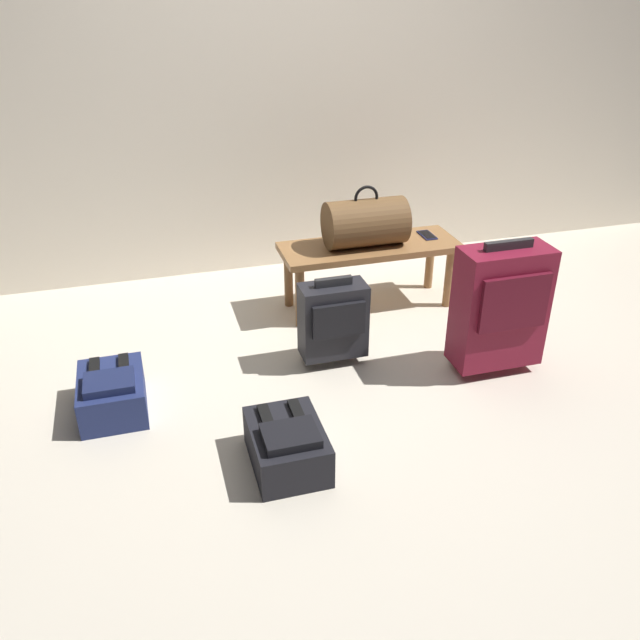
{
  "coord_description": "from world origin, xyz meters",
  "views": [
    {
      "loc": [
        -0.88,
        -2.38,
        1.75
      ],
      "look_at": [
        -0.12,
        0.28,
        0.25
      ],
      "focal_mm": 36.87,
      "sensor_mm": 36.0,
      "label": 1
    }
  ],
  "objects_px": {
    "cell_phone": "(427,235)",
    "bench": "(370,254)",
    "duffel_bag_brown": "(365,222)",
    "suitcase_upright_burgundy": "(500,306)",
    "backpack_dark": "(287,445)",
    "suitcase_small_charcoal": "(333,320)",
    "backpack_navy": "(112,393)"
  },
  "relations": [
    {
      "from": "cell_phone",
      "to": "bench",
      "type": "bearing_deg",
      "value": -174.87
    },
    {
      "from": "cell_phone",
      "to": "backpack_dark",
      "type": "xyz_separation_m",
      "value": [
        -1.13,
        -1.25,
        -0.29
      ]
    },
    {
      "from": "cell_phone",
      "to": "backpack_dark",
      "type": "bearing_deg",
      "value": -132.24
    },
    {
      "from": "duffel_bag_brown",
      "to": "cell_phone",
      "type": "distance_m",
      "value": 0.41
    },
    {
      "from": "backpack_navy",
      "to": "suitcase_small_charcoal",
      "type": "bearing_deg",
      "value": 6.43
    },
    {
      "from": "suitcase_small_charcoal",
      "to": "backpack_navy",
      "type": "relative_size",
      "value": 1.21
    },
    {
      "from": "suitcase_upright_burgundy",
      "to": "suitcase_small_charcoal",
      "type": "bearing_deg",
      "value": 159.33
    },
    {
      "from": "suitcase_small_charcoal",
      "to": "backpack_dark",
      "type": "distance_m",
      "value": 0.8
    },
    {
      "from": "bench",
      "to": "backpack_dark",
      "type": "height_order",
      "value": "bench"
    },
    {
      "from": "bench",
      "to": "suitcase_small_charcoal",
      "type": "relative_size",
      "value": 2.17
    },
    {
      "from": "duffel_bag_brown",
      "to": "cell_phone",
      "type": "bearing_deg",
      "value": 4.72
    },
    {
      "from": "cell_phone",
      "to": "suitcase_small_charcoal",
      "type": "distance_m",
      "value": 0.94
    },
    {
      "from": "bench",
      "to": "duffel_bag_brown",
      "type": "height_order",
      "value": "duffel_bag_brown"
    },
    {
      "from": "duffel_bag_brown",
      "to": "backpack_navy",
      "type": "height_order",
      "value": "duffel_bag_brown"
    },
    {
      "from": "suitcase_upright_burgundy",
      "to": "backpack_dark",
      "type": "distance_m",
      "value": 1.23
    },
    {
      "from": "cell_phone",
      "to": "backpack_navy",
      "type": "distance_m",
      "value": 1.94
    },
    {
      "from": "suitcase_upright_burgundy",
      "to": "cell_phone",
      "type": "bearing_deg",
      "value": 89.63
    },
    {
      "from": "bench",
      "to": "cell_phone",
      "type": "relative_size",
      "value": 6.94
    },
    {
      "from": "bench",
      "to": "suitcase_small_charcoal",
      "type": "xyz_separation_m",
      "value": [
        -0.38,
        -0.54,
        -0.08
      ]
    },
    {
      "from": "bench",
      "to": "suitcase_upright_burgundy",
      "type": "relative_size",
      "value": 1.49
    },
    {
      "from": "suitcase_small_charcoal",
      "to": "suitcase_upright_burgundy",
      "type": "bearing_deg",
      "value": -20.67
    },
    {
      "from": "backpack_navy",
      "to": "bench",
      "type": "bearing_deg",
      "value": 24.63
    },
    {
      "from": "bench",
      "to": "suitcase_upright_burgundy",
      "type": "distance_m",
      "value": 0.89
    },
    {
      "from": "duffel_bag_brown",
      "to": "suitcase_small_charcoal",
      "type": "bearing_deg",
      "value": -122.82
    },
    {
      "from": "duffel_bag_brown",
      "to": "suitcase_upright_burgundy",
      "type": "bearing_deg",
      "value": -64.66
    },
    {
      "from": "duffel_bag_brown",
      "to": "backpack_dark",
      "type": "relative_size",
      "value": 1.16
    },
    {
      "from": "backpack_navy",
      "to": "suitcase_upright_burgundy",
      "type": "bearing_deg",
      "value": -5.04
    },
    {
      "from": "suitcase_small_charcoal",
      "to": "backpack_navy",
      "type": "distance_m",
      "value": 1.07
    },
    {
      "from": "suitcase_upright_burgundy",
      "to": "backpack_dark",
      "type": "bearing_deg",
      "value": -160.32
    },
    {
      "from": "bench",
      "to": "cell_phone",
      "type": "distance_m",
      "value": 0.37
    },
    {
      "from": "suitcase_small_charcoal",
      "to": "backpack_dark",
      "type": "bearing_deg",
      "value": -120.31
    },
    {
      "from": "cell_phone",
      "to": "backpack_navy",
      "type": "bearing_deg",
      "value": -158.97
    }
  ]
}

